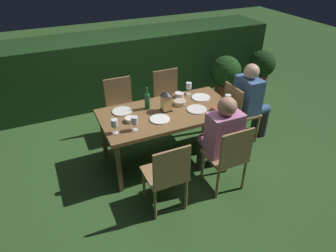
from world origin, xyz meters
name	(u,v)px	position (x,y,z in m)	size (l,w,h in m)	color
ground_plane	(168,157)	(0.00, 0.00, 0.00)	(16.00, 16.00, 0.00)	#2D5123
dining_table	(168,115)	(0.00, 0.00, 0.66)	(1.68, 0.85, 0.72)	brown
chair_head_far	(238,110)	(1.09, 0.00, 0.49)	(0.40, 0.42, 0.87)	#937047
person_in_blue	(251,98)	(1.28, 0.00, 0.64)	(0.48, 0.38, 1.15)	#426699
chair_side_left_a	(167,174)	(-0.38, -0.82, 0.49)	(0.42, 0.40, 0.87)	#937047
chair_side_right_a	(121,106)	(-0.38, 0.82, 0.49)	(0.42, 0.40, 0.87)	#937047
chair_side_right_b	(169,96)	(0.38, 0.82, 0.49)	(0.42, 0.40, 0.87)	#937047
chair_side_left_b	(229,155)	(0.38, -0.82, 0.49)	(0.42, 0.40, 0.87)	#937047
person_in_pink	(220,135)	(0.38, -0.62, 0.64)	(0.38, 0.47, 1.15)	#C675A3
lantern_centerpiece	(166,100)	(-0.01, 0.03, 0.87)	(0.15, 0.15, 0.27)	black
green_bottle_on_table	(147,101)	(-0.21, 0.17, 0.83)	(0.07, 0.07, 0.29)	#1E5B2D
wine_glass_a	(115,124)	(-0.73, -0.20, 0.84)	(0.08, 0.08, 0.17)	silver
wine_glass_b	(189,86)	(0.46, 0.33, 0.84)	(0.08, 0.08, 0.17)	silver
wine_glass_c	(135,121)	(-0.51, -0.23, 0.84)	(0.08, 0.08, 0.17)	silver
wine_glass_d	(228,99)	(0.73, -0.20, 0.84)	(0.08, 0.08, 0.17)	silver
plate_a	(160,119)	(-0.17, -0.14, 0.73)	(0.24, 0.24, 0.01)	white
plate_b	(201,98)	(0.55, 0.15, 0.73)	(0.25, 0.25, 0.01)	white
plate_c	(197,109)	(0.34, -0.12, 0.73)	(0.25, 0.25, 0.01)	silver
plate_d	(122,111)	(-0.53, 0.22, 0.73)	(0.24, 0.24, 0.01)	silver
bowl_olives	(179,95)	(0.31, 0.30, 0.75)	(0.12, 0.12, 0.06)	silver
bowl_bread	(130,120)	(-0.50, -0.04, 0.75)	(0.12, 0.12, 0.05)	silver
bowl_salad	(180,102)	(0.21, 0.10, 0.75)	(0.16, 0.16, 0.06)	#BCAD8E
bowl_dip	(218,109)	(0.58, -0.24, 0.75)	(0.15, 0.15, 0.05)	#9E5138
hedge_backdrop	(120,66)	(0.00, 2.12, 0.57)	(5.69, 0.89, 1.15)	#193816
potted_plant_by_hedge	(225,74)	(1.76, 1.32, 0.42)	(0.56, 0.56, 0.76)	brown
potted_plant_corner	(262,66)	(2.59, 1.32, 0.44)	(0.51, 0.51, 0.75)	brown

